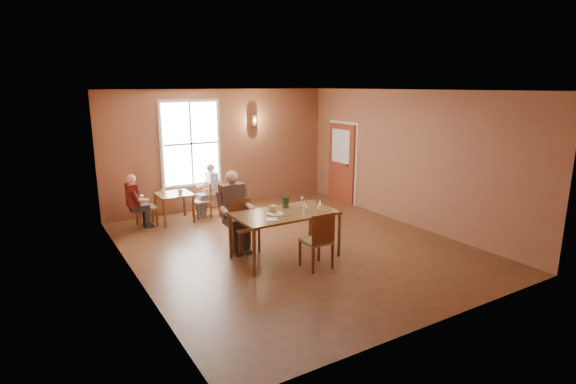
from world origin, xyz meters
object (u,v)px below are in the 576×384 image
second_table (175,207)px  diner_white (202,192)px  chair_diner_white (201,200)px  chair_diner_maroon (146,206)px  main_table (285,235)px  diner_maroon (144,200)px  diner_main (245,215)px  chair_empty (316,239)px  chair_diner_main (245,226)px

second_table → diner_white: bearing=0.0°
diner_white → chair_diner_white: bearing=90.0°
chair_diner_maroon → chair_diner_white: bearing=90.0°
main_table → diner_maroon: (-1.71, 3.25, 0.17)m
diner_main → diner_white: 2.64m
chair_diner_maroon → diner_maroon: size_ratio=0.76×
main_table → diner_main: size_ratio=1.24×
main_table → diner_main: 0.85m
main_table → diner_white: bearing=96.2°
chair_diner_white → diner_maroon: (-1.33, 0.00, 0.18)m
chair_empty → diner_white: 3.97m
main_table → diner_maroon: bearing=117.8°
second_table → chair_diner_white: (0.65, 0.00, 0.08)m
chair_diner_main → chair_empty: (0.72, -1.33, 0.01)m
diner_main → diner_maroon: size_ratio=1.24×
chair_empty → second_table: chair_empty is taller
chair_diner_main → chair_empty: chair_empty is taller
second_table → diner_white: size_ratio=0.62×
chair_diner_main → diner_main: (0.00, -0.03, 0.24)m
diner_white → diner_maroon: (-1.36, 0.00, -0.02)m
chair_diner_main → diner_maroon: (-1.21, 2.60, 0.10)m
chair_diner_main → diner_white: (0.15, 2.60, 0.11)m
diner_white → chair_diner_maroon: size_ratio=1.36×
chair_diner_main → chair_empty: 1.51m
main_table → chair_diner_main: chair_diner_main is taller
diner_main → chair_empty: bearing=119.1°
diner_main → chair_diner_maroon: diner_main is taller
diner_main → chair_diner_maroon: size_ratio=1.64×
second_table → diner_white: diner_white is taller
diner_maroon → chair_diner_white: bearing=90.0°
chair_diner_white → diner_white: diner_white is taller
chair_diner_maroon → diner_white: bearing=90.0°
second_table → chair_diner_white: bearing=0.0°
chair_diner_white → chair_diner_maroon: chair_diner_maroon is taller
chair_diner_white → chair_diner_maroon: (-1.30, 0.00, 0.03)m
main_table → diner_maroon: size_ratio=1.54×
second_table → chair_diner_white: chair_diner_white is taller
chair_diner_white → diner_maroon: 1.34m
chair_diner_main → chair_empty: bearing=118.6°
chair_diner_main → chair_diner_maroon: bearing=-65.5°
chair_empty → chair_diner_white: 3.97m
diner_white → diner_maroon: bearing=90.0°
diner_white → chair_empty: bearing=-171.7°
chair_diner_main → diner_main: diner_main is taller
second_table → chair_diner_maroon: size_ratio=0.84×
diner_main → diner_white: size_ratio=1.21×
chair_diner_white → diner_white: bearing=-90.0°
chair_diner_main → chair_diner_white: bearing=-92.6°
chair_diner_main → diner_white: 2.61m
chair_diner_maroon → chair_empty: bearing=25.9°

